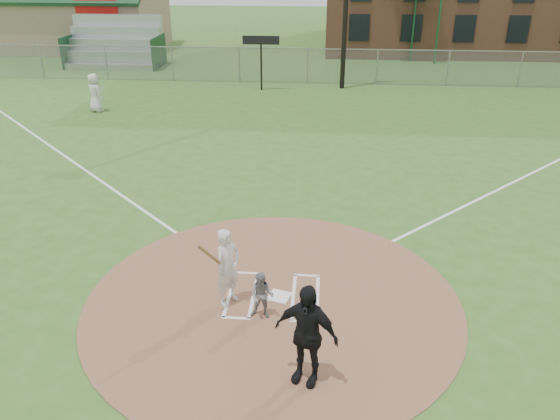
# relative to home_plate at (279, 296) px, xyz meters

# --- Properties ---
(ground) EXTENTS (140.00, 140.00, 0.00)m
(ground) POSITION_rel_home_plate_xyz_m (-0.13, -0.11, -0.04)
(ground) COLOR #346121
(ground) RESTS_ON ground
(dirt_circle) EXTENTS (8.40, 8.40, 0.02)m
(dirt_circle) POSITION_rel_home_plate_xyz_m (-0.13, -0.11, -0.03)
(dirt_circle) COLOR #906044
(dirt_circle) RESTS_ON ground
(home_plate) EXTENTS (0.58, 0.58, 0.03)m
(home_plate) POSITION_rel_home_plate_xyz_m (0.00, 0.00, 0.00)
(home_plate) COLOR white
(home_plate) RESTS_ON dirt_circle
(foul_line_first) EXTENTS (17.04, 17.04, 0.01)m
(foul_line_first) POSITION_rel_home_plate_xyz_m (8.87, 8.89, -0.03)
(foul_line_first) COLOR white
(foul_line_first) RESTS_ON ground
(foul_line_third) EXTENTS (17.04, 17.04, 0.01)m
(foul_line_third) POSITION_rel_home_plate_xyz_m (-9.13, 8.89, -0.03)
(foul_line_third) COLOR white
(foul_line_third) RESTS_ON ground
(catcher) EXTENTS (0.57, 0.47, 1.07)m
(catcher) POSITION_rel_home_plate_xyz_m (-0.30, -0.75, 0.52)
(catcher) COLOR gray
(catcher) RESTS_ON dirt_circle
(umpire) EXTENTS (1.28, 0.86, 2.01)m
(umpire) POSITION_rel_home_plate_xyz_m (0.68, -2.55, 0.99)
(umpire) COLOR black
(umpire) RESTS_ON dirt_circle
(ondeck_player) EXTENTS (1.06, 0.99, 1.82)m
(ondeck_player) POSITION_rel_home_plate_xyz_m (-10.13, 14.99, 0.87)
(ondeck_player) COLOR silver
(ondeck_player) RESTS_ON ground
(batters_boxes) EXTENTS (2.08, 1.88, 0.01)m
(batters_boxes) POSITION_rel_home_plate_xyz_m (-0.13, 0.04, -0.01)
(batters_boxes) COLOR white
(batters_boxes) RESTS_ON dirt_circle
(batter_at_plate) EXTENTS (0.88, 1.05, 1.80)m
(batter_at_plate) POSITION_rel_home_plate_xyz_m (-1.10, -0.27, 0.89)
(batter_at_plate) COLOR silver
(batter_at_plate) RESTS_ON dirt_circle
(outfield_fence) EXTENTS (56.08, 0.08, 2.03)m
(outfield_fence) POSITION_rel_home_plate_xyz_m (-0.13, 21.89, 0.98)
(outfield_fence) COLOR slate
(outfield_fence) RESTS_ON ground
(bleachers) EXTENTS (6.08, 3.20, 3.20)m
(bleachers) POSITION_rel_home_plate_xyz_m (-13.13, 26.09, 1.55)
(bleachers) COLOR #B7BABF
(bleachers) RESTS_ON ground
(clubhouse) EXTENTS (12.20, 8.71, 6.23)m
(clubhouse) POSITION_rel_home_plate_xyz_m (-18.13, 32.89, 2.35)
(clubhouse) COLOR #9B8669
(clubhouse) RESTS_ON ground
(scoreboard_sign) EXTENTS (2.00, 0.10, 2.93)m
(scoreboard_sign) POSITION_rel_home_plate_xyz_m (-2.63, 20.09, 2.35)
(scoreboard_sign) COLOR black
(scoreboard_sign) RESTS_ON ground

